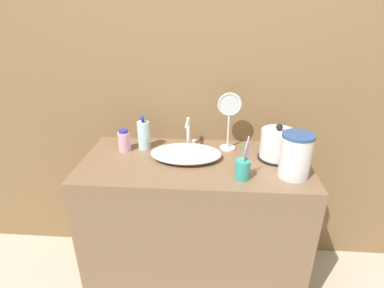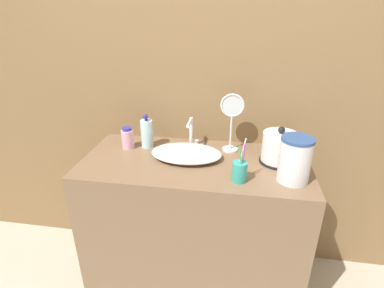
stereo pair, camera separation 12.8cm
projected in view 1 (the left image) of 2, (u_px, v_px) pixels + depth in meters
The scene contains 10 objects.
wall_back at pixel (198, 69), 1.74m from camera, with size 6.00×0.04×2.60m.
vanity_counter at pixel (194, 223), 1.82m from camera, with size 1.24×0.58×0.86m.
sink_basin at pixel (186, 153), 1.66m from camera, with size 0.39×0.26×0.06m.
faucet at pixel (189, 131), 1.76m from camera, with size 0.06×0.14×0.18m.
electric_kettle at pixel (277, 146), 1.63m from camera, with size 0.20×0.20×0.21m.
toothbrush_cup at pixel (243, 169), 1.45m from camera, with size 0.07×0.07×0.22m.
lotion_bottle at pixel (144, 135), 1.75m from camera, with size 0.07×0.07×0.20m.
shampoo_bottle at pixel (124, 141), 1.74m from camera, with size 0.07×0.07×0.13m.
vanity_mirror at pixel (229, 117), 1.70m from camera, with size 0.13×0.09×0.34m.
water_pitcher at pixel (296, 155), 1.45m from camera, with size 0.15×0.15×0.22m.
Camera 1 is at (0.09, -1.16, 1.63)m, focal length 28.00 mm.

